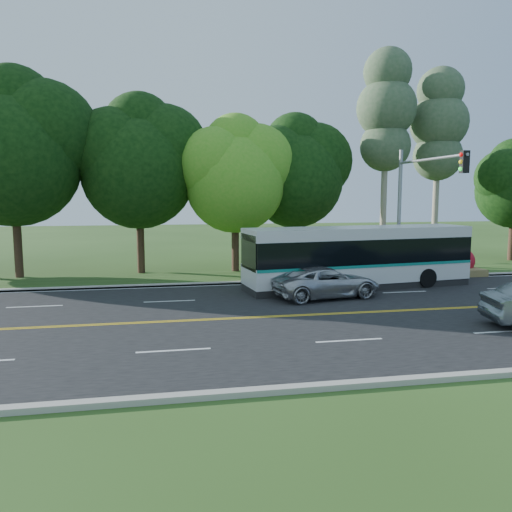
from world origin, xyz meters
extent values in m
plane|color=#2B4918|center=(0.00, 0.00, 0.00)|extent=(120.00, 120.00, 0.00)
cube|color=black|center=(0.00, 0.00, 0.01)|extent=(60.00, 14.00, 0.02)
cube|color=#ABA69B|center=(0.00, 7.15, 0.07)|extent=(60.00, 0.30, 0.15)
cube|color=#ABA69B|center=(0.00, -7.15, 0.07)|extent=(60.00, 0.30, 0.15)
cube|color=#2B4918|center=(0.00, 9.00, 0.05)|extent=(60.00, 4.00, 0.10)
cube|color=gold|center=(0.00, -0.08, 0.02)|extent=(57.00, 0.10, 0.00)
cube|color=gold|center=(0.00, 0.08, 0.02)|extent=(57.00, 0.10, 0.00)
cube|color=silver|center=(-6.00, -3.50, 0.02)|extent=(2.20, 0.12, 0.00)
cube|color=silver|center=(-0.50, -3.50, 0.02)|extent=(2.20, 0.12, 0.00)
cube|color=silver|center=(5.00, -3.50, 0.02)|extent=(2.20, 0.12, 0.00)
cube|color=silver|center=(-11.50, 3.50, 0.02)|extent=(2.20, 0.12, 0.00)
cube|color=silver|center=(-6.00, 3.50, 0.02)|extent=(2.20, 0.12, 0.00)
cube|color=silver|center=(-0.50, 3.50, 0.02)|extent=(2.20, 0.12, 0.00)
cube|color=silver|center=(5.00, 3.50, 0.02)|extent=(2.20, 0.12, 0.00)
cube|color=silver|center=(10.50, 3.50, 0.02)|extent=(2.20, 0.12, 0.00)
cube|color=silver|center=(0.00, 6.85, 0.02)|extent=(57.00, 0.12, 0.00)
cube|color=silver|center=(0.00, -6.85, 0.02)|extent=(57.00, 0.12, 0.00)
cylinder|color=black|center=(-14.00, 11.00, 1.98)|extent=(0.44, 0.44, 3.96)
sphere|color=black|center=(-14.00, 11.00, 6.48)|extent=(7.20, 7.20, 7.20)
sphere|color=black|center=(-12.38, 11.30, 7.92)|extent=(5.76, 5.76, 5.76)
sphere|color=black|center=(-13.90, 11.40, 9.18)|extent=(4.68, 4.68, 4.68)
cylinder|color=black|center=(-7.50, 12.00, 1.80)|extent=(0.44, 0.44, 3.60)
sphere|color=black|center=(-7.50, 12.00, 5.91)|extent=(6.60, 6.60, 6.60)
sphere|color=black|center=(-6.02, 12.30, 7.23)|extent=(5.28, 5.28, 5.28)
sphere|color=black|center=(-8.82, 11.80, 7.06)|extent=(4.95, 4.95, 4.95)
sphere|color=black|center=(-7.40, 12.40, 8.38)|extent=(4.29, 4.29, 4.29)
cylinder|color=black|center=(-2.00, 11.00, 1.62)|extent=(0.44, 0.44, 3.24)
sphere|color=#459B20|center=(-2.00, 11.00, 5.27)|extent=(5.80, 5.80, 5.80)
sphere|color=#459B20|center=(-0.69, 11.30, 6.43)|extent=(4.64, 4.64, 4.64)
sphere|color=#459B20|center=(-3.16, 10.80, 6.29)|extent=(4.35, 4.35, 4.35)
sphere|color=#459B20|center=(-1.90, 11.40, 7.45)|extent=(3.77, 3.77, 3.77)
cylinder|color=black|center=(2.00, 12.50, 1.71)|extent=(0.44, 0.44, 3.42)
sphere|color=black|center=(2.00, 12.50, 5.52)|extent=(6.00, 6.00, 6.00)
sphere|color=black|center=(3.35, 12.80, 6.72)|extent=(4.80, 4.80, 4.80)
sphere|color=black|center=(0.80, 12.30, 6.57)|extent=(4.50, 4.50, 4.50)
sphere|color=black|center=(2.10, 12.90, 7.77)|extent=(3.90, 3.90, 3.90)
cylinder|color=gray|center=(8.00, 12.50, 4.90)|extent=(0.40, 0.40, 9.80)
sphere|color=#355233|center=(8.00, 12.50, 7.70)|extent=(3.23, 3.23, 3.23)
sphere|color=#355233|center=(8.00, 12.50, 10.08)|extent=(3.80, 3.80, 3.80)
sphere|color=#355233|center=(8.00, 12.50, 12.32)|extent=(3.04, 3.04, 3.04)
cylinder|color=gray|center=(12.00, 13.00, 4.55)|extent=(0.40, 0.40, 9.10)
sphere|color=#355233|center=(12.00, 13.00, 7.15)|extent=(3.23, 3.23, 3.23)
sphere|color=#355233|center=(12.00, 13.00, 9.36)|extent=(3.80, 3.80, 3.80)
sphere|color=#355233|center=(12.00, 13.00, 11.44)|extent=(3.04, 3.04, 3.04)
cylinder|color=black|center=(18.00, 13.00, 1.53)|extent=(0.44, 0.44, 3.06)
sphere|color=black|center=(16.96, 12.80, 5.79)|extent=(3.90, 3.90, 3.90)
sphere|color=maroon|center=(3.00, 8.20, 0.75)|extent=(1.50, 1.50, 1.50)
sphere|color=maroon|center=(4.00, 8.20, 0.75)|extent=(1.50, 1.50, 1.50)
sphere|color=maroon|center=(5.00, 8.20, 0.75)|extent=(1.50, 1.50, 1.50)
sphere|color=maroon|center=(6.00, 8.20, 0.75)|extent=(1.50, 1.50, 1.50)
sphere|color=maroon|center=(7.00, 8.20, 0.75)|extent=(1.50, 1.50, 1.50)
sphere|color=maroon|center=(8.00, 8.20, 0.75)|extent=(1.50, 1.50, 1.50)
sphere|color=maroon|center=(9.00, 8.20, 0.75)|extent=(1.50, 1.50, 1.50)
sphere|color=maroon|center=(10.00, 8.20, 0.75)|extent=(1.50, 1.50, 1.50)
sphere|color=maroon|center=(11.00, 8.20, 0.75)|extent=(1.50, 1.50, 1.50)
cube|color=olive|center=(10.00, 7.40, 0.20)|extent=(3.50, 1.40, 0.40)
cylinder|color=gray|center=(6.50, 7.30, 3.50)|extent=(0.20, 0.20, 7.00)
cylinder|color=gray|center=(6.50, 4.30, 6.30)|extent=(0.14, 6.00, 0.14)
cube|color=black|center=(6.50, 1.50, 6.00)|extent=(0.32, 0.28, 0.95)
sphere|color=red|center=(6.33, 1.50, 6.30)|extent=(0.18, 0.18, 0.18)
sphere|color=yellow|center=(6.33, 1.50, 6.00)|extent=(0.18, 0.18, 0.18)
sphere|color=#19D833|center=(6.33, 1.50, 5.70)|extent=(0.18, 0.18, 0.18)
cube|color=silver|center=(3.31, 5.10, 0.83)|extent=(11.69, 3.89, 0.95)
cube|color=black|center=(3.31, 5.10, 1.90)|extent=(11.64, 3.93, 1.19)
cube|color=silver|center=(3.31, 5.10, 2.76)|extent=(11.69, 3.89, 0.53)
cube|color=#0D7C70|center=(3.31, 5.10, 1.25)|extent=(11.64, 3.93, 0.13)
cube|color=black|center=(-2.35, 4.37, 1.99)|extent=(0.35, 2.23, 1.63)
cube|color=#19E54C|center=(-2.34, 4.37, 2.90)|extent=(0.24, 1.46, 0.21)
cube|color=black|center=(3.31, 5.10, 0.19)|extent=(11.68, 3.80, 0.33)
cylinder|color=black|center=(-0.18, 3.50, 0.50)|extent=(0.98, 0.39, 0.96)
cylinder|color=black|center=(-0.48, 5.76, 0.50)|extent=(0.98, 0.39, 0.96)
cylinder|color=black|center=(6.64, 4.38, 0.50)|extent=(0.98, 0.39, 0.96)
cylinder|color=black|center=(6.35, 6.65, 0.50)|extent=(0.98, 0.39, 0.96)
imported|color=#BCBDC1|center=(0.94, 3.07, 0.71)|extent=(5.25, 3.10, 1.37)
camera|label=1|loc=(-6.27, -18.03, 4.62)|focal=35.00mm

